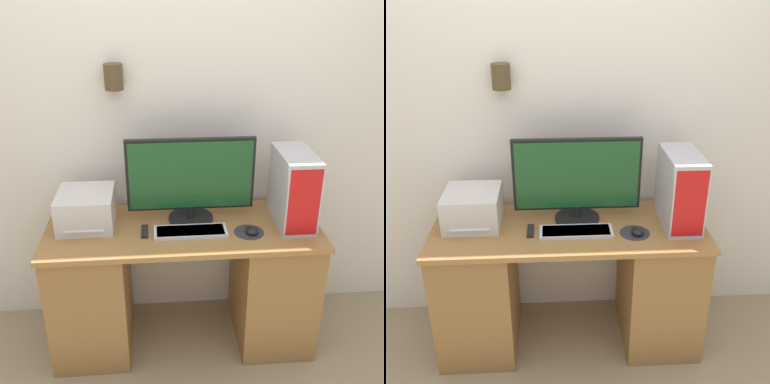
% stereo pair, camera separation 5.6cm
% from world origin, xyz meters
% --- Properties ---
extents(ground_plane, '(12.00, 12.00, 0.00)m').
position_xyz_m(ground_plane, '(0.00, 0.00, 0.00)').
color(ground_plane, '#9E8966').
extents(wall_back, '(6.40, 0.15, 2.70)m').
position_xyz_m(wall_back, '(-0.00, 0.66, 1.35)').
color(wall_back, silver).
rests_on(wall_back, ground_plane).
extents(desk, '(1.53, 0.61, 0.79)m').
position_xyz_m(desk, '(0.00, 0.30, 0.41)').
color(desk, olive).
rests_on(desk, ground_plane).
extents(monitor, '(0.72, 0.26, 0.49)m').
position_xyz_m(monitor, '(0.05, 0.39, 1.04)').
color(monitor, black).
rests_on(monitor, desk).
extents(keyboard, '(0.40, 0.14, 0.02)m').
position_xyz_m(keyboard, '(0.04, 0.23, 0.80)').
color(keyboard, silver).
rests_on(keyboard, desk).
extents(mousepad, '(0.16, 0.16, 0.00)m').
position_xyz_m(mousepad, '(0.36, 0.21, 0.79)').
color(mousepad, '#2D2D33').
rests_on(mousepad, desk).
extents(mouse, '(0.07, 0.09, 0.03)m').
position_xyz_m(mouse, '(0.37, 0.19, 0.81)').
color(mouse, black).
rests_on(mouse, mousepad).
extents(computer_tower, '(0.19, 0.38, 0.42)m').
position_xyz_m(computer_tower, '(0.62, 0.31, 1.00)').
color(computer_tower, '#B2B2B7').
rests_on(computer_tower, desk).
extents(printer, '(0.31, 0.33, 0.20)m').
position_xyz_m(printer, '(-0.54, 0.38, 0.89)').
color(printer, beige).
rests_on(printer, desk).
extents(remote_control, '(0.04, 0.13, 0.02)m').
position_xyz_m(remote_control, '(-0.21, 0.25, 0.80)').
color(remote_control, black).
rests_on(remote_control, desk).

